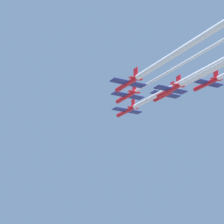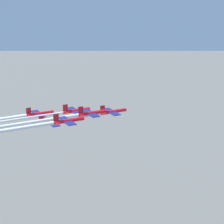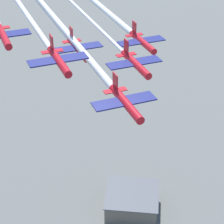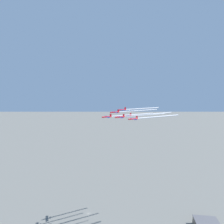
# 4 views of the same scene
# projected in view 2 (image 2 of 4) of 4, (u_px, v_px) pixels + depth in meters

# --- Properties ---
(jet_0) EXTENTS (9.96, 10.18, 3.53)m
(jet_0) POSITION_uv_depth(u_px,v_px,m) (112.00, 112.00, 192.86)
(jet_0) COLOR red
(jet_1) EXTENTS (9.96, 10.18, 3.53)m
(jet_1) POSITION_uv_depth(u_px,v_px,m) (75.00, 111.00, 193.48)
(jet_1) COLOR red
(jet_2) EXTENTS (9.96, 10.18, 3.53)m
(jet_2) POSITION_uv_depth(u_px,v_px,m) (91.00, 113.00, 181.04)
(jet_2) COLOR red
(jet_3) EXTENTS (9.96, 10.18, 3.53)m
(jet_3) POSITION_uv_depth(u_px,v_px,m) (39.00, 114.00, 194.58)
(jet_3) COLOR red
(jet_4) EXTENTS (9.96, 10.18, 3.53)m
(jet_4) POSITION_uv_depth(u_px,v_px,m) (52.00, 122.00, 182.78)
(jet_4) COLOR red
(jet_5) EXTENTS (9.96, 10.18, 3.53)m
(jet_5) POSITION_uv_depth(u_px,v_px,m) (67.00, 121.00, 169.83)
(jet_5) COLOR red
(smoke_trail_0) EXTENTS (24.95, 45.47, 1.28)m
(smoke_trail_0) POSITION_uv_depth(u_px,v_px,m) (33.00, 124.00, 179.56)
(smoke_trail_0) COLOR white
(smoke_trail_2) EXTENTS (24.15, 44.23, 1.06)m
(smoke_trail_2) POSITION_uv_depth(u_px,v_px,m) (7.00, 126.00, 168.03)
(smoke_trail_2) COLOR white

